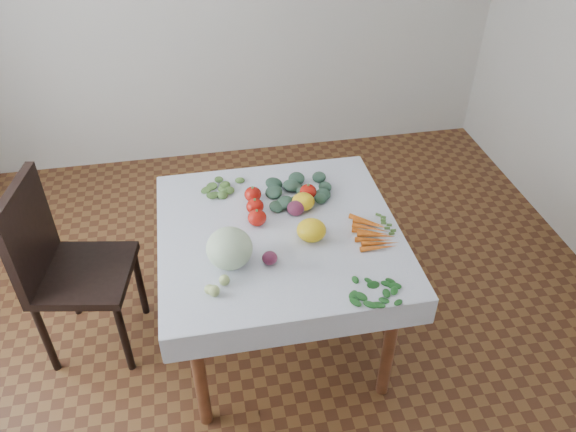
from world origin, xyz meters
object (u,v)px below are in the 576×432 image
object	(u,v)px
carrot_bunch	(374,234)
chair	(61,261)
table	(279,247)
cabbage	(229,248)
heirloom_back	(303,202)

from	to	relation	value
carrot_bunch	chair	bearing A→B (deg)	168.39
chair	carrot_bunch	world-z (taller)	chair
table	cabbage	world-z (taller)	cabbage
table	heirloom_back	bearing A→B (deg)	45.11
cabbage	carrot_bunch	distance (m)	0.68
cabbage	heirloom_back	distance (m)	0.52
table	heirloom_back	distance (m)	0.25
chair	heirloom_back	size ratio (longest dim) A/B	8.95
table	heirloom_back	world-z (taller)	heirloom_back
table	chair	xyz separation A→B (m)	(-1.05, 0.18, -0.08)
heirloom_back	carrot_bunch	size ratio (longest dim) A/B	0.41
cabbage	carrot_bunch	world-z (taller)	cabbage
carrot_bunch	table	bearing A→B (deg)	163.81
cabbage	heirloom_back	size ratio (longest dim) A/B	1.78
chair	carrot_bunch	size ratio (longest dim) A/B	3.63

